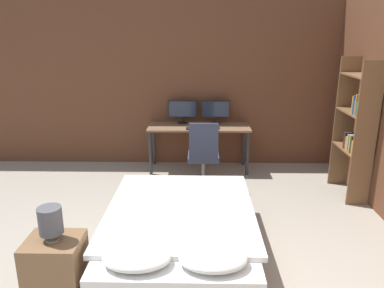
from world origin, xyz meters
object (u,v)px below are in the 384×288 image
at_px(monitor_left, 183,110).
at_px(nightstand, 56,269).
at_px(computer_mouse, 218,128).
at_px(monitor_right, 216,110).
at_px(bedside_lamp, 50,221).
at_px(desk, 199,131).
at_px(bookshelf, 357,126).
at_px(keyboard, 199,128).
at_px(bed, 180,234).
at_px(office_chair, 203,161).

bearing_deg(monitor_left, nightstand, -105.46).
relative_size(nightstand, monitor_left, 1.19).
bearing_deg(computer_mouse, monitor_right, 93.03).
relative_size(bedside_lamp, computer_mouse, 4.17).
height_order(desk, bookshelf, bookshelf).
height_order(keyboard, computer_mouse, computer_mouse).
bearing_deg(desk, monitor_left, 145.04).
bearing_deg(desk, nightstand, -110.78).
bearing_deg(nightstand, bed, 32.66).
bearing_deg(nightstand, office_chair, 62.96).
bearing_deg(computer_mouse, bed, -101.58).
height_order(monitor_right, computer_mouse, monitor_right).
bearing_deg(bed, bedside_lamp, -147.34).
distance_m(nightstand, office_chair, 2.78).
height_order(monitor_right, keyboard, monitor_right).
distance_m(bed, monitor_left, 2.79).
xyz_separation_m(monitor_right, bookshelf, (1.82, -1.19, 0.04)).
bearing_deg(computer_mouse, bedside_lamp, -116.64).
bearing_deg(office_chair, bookshelf, -9.15).
distance_m(desk, keyboard, 0.21).
xyz_separation_m(bed, office_chair, (0.25, 1.83, 0.15)).
distance_m(bedside_lamp, bookshelf, 3.94).
xyz_separation_m(computer_mouse, bookshelf, (1.80, -0.82, 0.24)).
relative_size(bed, bookshelf, 1.12).
xyz_separation_m(nightstand, bedside_lamp, (0.00, 0.00, 0.45)).
relative_size(bed, computer_mouse, 29.96).
bearing_deg(monitor_left, computer_mouse, -33.75).
bearing_deg(keyboard, monitor_left, 125.82).
relative_size(bedside_lamp, bookshelf, 0.16).
bearing_deg(bed, desk, 85.81).
relative_size(monitor_left, keyboard, 1.16).
height_order(bed, office_chair, office_chair).
bearing_deg(bookshelf, bedside_lamp, -146.78).
bearing_deg(monitor_right, bookshelf, -33.29).
bearing_deg(monitor_right, office_chair, -103.24).
bearing_deg(bedside_lamp, monitor_left, 74.54).
bearing_deg(monitor_left, office_chair, -68.64).
height_order(bedside_lamp, desk, bedside_lamp).
height_order(bed, keyboard, keyboard).
height_order(desk, office_chair, office_chair).
bearing_deg(nightstand, monitor_left, 74.54).
distance_m(monitor_left, office_chair, 1.09).
xyz_separation_m(keyboard, computer_mouse, (0.29, 0.00, 0.01)).
distance_m(bedside_lamp, computer_mouse, 3.32).
height_order(nightstand, monitor_left, monitor_left).
height_order(monitor_left, computer_mouse, monitor_left).
xyz_separation_m(bed, monitor_right, (0.46, 2.69, 0.72)).
relative_size(bed, desk, 1.29).
distance_m(bed, office_chair, 1.85).
xyz_separation_m(bed, bedside_lamp, (-1.01, -0.65, 0.49)).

